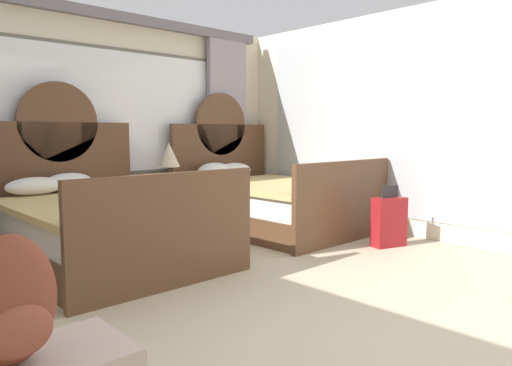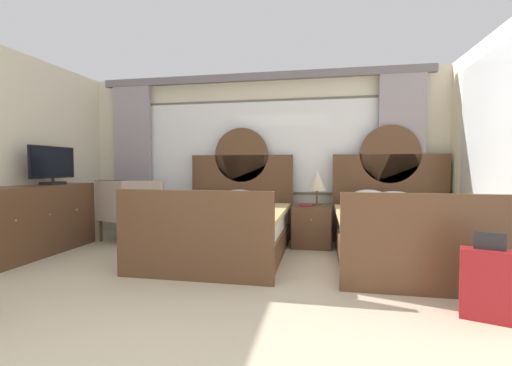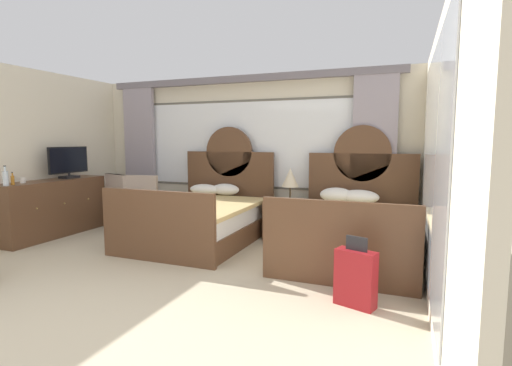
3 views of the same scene
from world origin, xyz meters
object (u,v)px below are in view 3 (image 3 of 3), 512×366
table_lamp_on_nightstand (290,178)px  armchair_by_window_left (146,200)px  bed_near_window (201,218)px  nightstand_between_beds (284,219)px  book_on_nightstand (277,200)px  bottle_water_clear (5,178)px  tv_flatscreen (69,162)px  dresser_minibar (53,208)px  bed_near_mirror (351,230)px  bottle_liquor_amber (13,180)px  armchair_by_window_right (126,199)px  suitcase_on_floor (356,278)px  armchair_by_window_centre (126,199)px  cup_on_dresser (23,180)px

table_lamp_on_nightstand → armchair_by_window_left: table_lamp_on_nightstand is taller
bed_near_window → nightstand_between_beds: bearing=29.3°
book_on_nightstand → bottle_water_clear: (-3.43, -1.94, 0.42)m
table_lamp_on_nightstand → tv_flatscreen: bearing=-164.9°
bed_near_window → dresser_minibar: (-2.43, -0.60, 0.10)m
bed_near_mirror → bottle_liquor_amber: size_ratio=12.15×
nightstand_between_beds → armchair_by_window_right: armchair_by_window_right is taller
book_on_nightstand → armchair_by_window_right: bearing=-177.6°
table_lamp_on_nightstand → armchair_by_window_right: bearing=-174.2°
bed_near_window → nightstand_between_beds: (1.15, 0.65, -0.06)m
nightstand_between_beds → armchair_by_window_right: 2.96m
bed_near_window → armchair_by_window_right: 1.85m
dresser_minibar → bottle_water_clear: bearing=-84.8°
book_on_nightstand → bottle_water_clear: bottle_water_clear is taller
bed_near_window → suitcase_on_floor: size_ratio=3.32×
tv_flatscreen → bottle_water_clear: 1.16m
book_on_nightstand → suitcase_on_floor: size_ratio=0.39×
bottle_liquor_amber → armchair_by_window_right: bottle_liquor_amber is taller
bed_near_window → bottle_water_clear: bed_near_window is taller
tv_flatscreen → bottle_water_clear: bearing=-87.7°
book_on_nightstand → armchair_by_window_right: armchair_by_window_right is taller
book_on_nightstand → armchair_by_window_centre: (-2.87, -0.12, -0.12)m
cup_on_dresser → armchair_by_window_right: size_ratio=0.11×
nightstand_between_beds → bed_near_window: bearing=-150.7°
armchair_by_window_centre → dresser_minibar: bearing=-121.9°
bottle_water_clear → dresser_minibar: bearing=95.2°
bed_near_mirror → nightstand_between_beds: size_ratio=3.71×
bottle_water_clear → bed_near_mirror: bearing=16.9°
bed_near_window → bottle_water_clear: bearing=-149.1°
armchair_by_window_centre → table_lamp_on_nightstand: bearing=5.8°
dresser_minibar → nightstand_between_beds: bearing=19.2°
bottle_liquor_amber → cup_on_dresser: bottle_liquor_amber is taller
armchair_by_window_left → bottle_water_clear: bearing=-119.0°
armchair_by_window_centre → bottle_water_clear: bearing=-107.1°
book_on_nightstand → armchair_by_window_left: armchair_by_window_left is taller
bed_near_mirror → bottle_water_clear: (-4.65, -1.41, 0.67)m
tv_flatscreen → suitcase_on_floor: tv_flatscreen is taller
book_on_nightstand → armchair_by_window_right: 2.87m
book_on_nightstand → dresser_minibar: 3.68m
bottle_liquor_amber → nightstand_between_beds: bearing=28.6°
nightstand_between_beds → suitcase_on_floor: (1.39, -2.22, -0.03)m
table_lamp_on_nightstand → book_on_nightstand: (-0.15, -0.19, -0.35)m
cup_on_dresser → suitcase_on_floor: bearing=-5.7°
bed_near_mirror → armchair_by_window_centre: (-4.09, 0.41, 0.14)m
bed_near_mirror → bottle_liquor_amber: 4.90m
nightstand_between_beds → cup_on_dresser: cup_on_dresser is taller
suitcase_on_floor → cup_on_dresser: bearing=174.3°
dresser_minibar → armchair_by_window_centre: (0.63, 1.02, 0.04)m
dresser_minibar → table_lamp_on_nightstand: bearing=19.9°
bed_near_mirror → nightstand_between_beds: bed_near_mirror is taller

